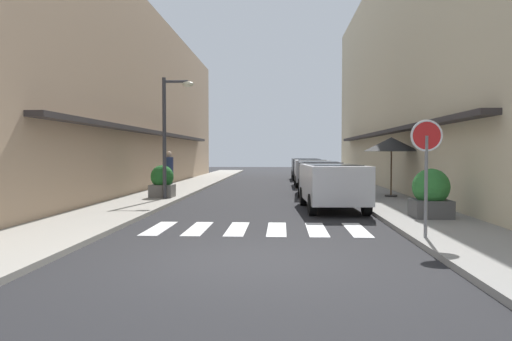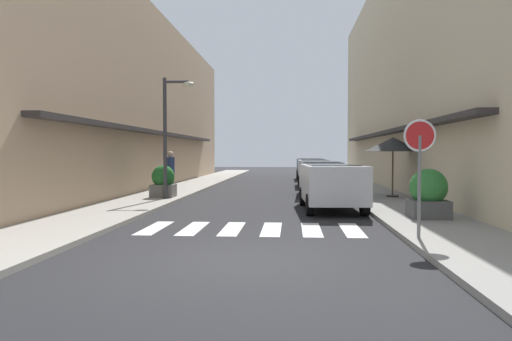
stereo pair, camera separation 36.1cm
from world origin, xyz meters
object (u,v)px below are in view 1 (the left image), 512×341
(street_lamp, at_px, (170,123))
(cafe_umbrella, at_px, (391,145))
(parked_car_far, at_px, (311,170))
(parked_car_distant, at_px, (305,166))
(pedestrian_walking_near, at_px, (169,172))
(planter_midblock, at_px, (162,182))
(planter_corner, at_px, (431,194))
(parked_car_mid, at_px, (319,174))
(parked_car_near, at_px, (332,181))
(round_street_sign, at_px, (426,148))

(street_lamp, height_order, cafe_umbrella, street_lamp)
(parked_car_far, height_order, parked_car_distant, same)
(parked_car_distant, distance_m, pedestrian_walking_near, 15.57)
(street_lamp, bearing_deg, planter_midblock, 127.43)
(street_lamp, relative_size, planter_corner, 3.48)
(parked_car_far, bearing_deg, planter_midblock, -126.99)
(street_lamp, xyz_separation_m, cafe_umbrella, (8.48, 1.30, -0.78))
(pedestrian_walking_near, bearing_deg, planter_corner, -73.01)
(parked_car_mid, xyz_separation_m, planter_corner, (2.33, -8.26, -0.17))
(parked_car_distant, relative_size, planter_corner, 3.15)
(planter_midblock, bearing_deg, parked_car_mid, 23.10)
(parked_car_near, xyz_separation_m, planter_corner, (2.33, -2.59, -0.17))
(parked_car_far, distance_m, planter_midblock, 10.40)
(cafe_umbrella, bearing_deg, parked_car_near, -125.81)
(pedestrian_walking_near, bearing_deg, parked_car_mid, -18.89)
(parked_car_far, relative_size, round_street_sign, 1.64)
(round_street_sign, xyz_separation_m, planter_midblock, (-7.55, 8.70, -1.22))
(cafe_umbrella, bearing_deg, parked_car_distant, 100.58)
(parked_car_far, relative_size, planter_corner, 3.01)
(parked_car_mid, distance_m, street_lamp, 6.96)
(cafe_umbrella, bearing_deg, parked_car_far, 109.43)
(planter_corner, height_order, planter_midblock, planter_corner)
(parked_car_mid, xyz_separation_m, pedestrian_walking_near, (-6.15, -1.93, 0.15))
(parked_car_far, xyz_separation_m, parked_car_distant, (-0.00, 6.74, 0.00))
(parked_car_distant, height_order, cafe_umbrella, cafe_umbrella)
(planter_corner, bearing_deg, planter_midblock, 146.95)
(round_street_sign, height_order, cafe_umbrella, round_street_sign)
(parked_car_mid, height_order, planter_corner, parked_car_mid)
(parked_car_mid, distance_m, planter_corner, 8.58)
(parked_car_distant, bearing_deg, cafe_umbrella, -79.42)
(parked_car_near, distance_m, street_lamp, 6.60)
(parked_car_far, xyz_separation_m, round_street_sign, (1.30, -17.00, 1.02))
(parked_car_far, bearing_deg, parked_car_near, -90.00)
(street_lamp, bearing_deg, parked_car_near, -22.55)
(parked_car_near, relative_size, parked_car_far, 1.11)
(street_lamp, relative_size, cafe_umbrella, 1.94)
(parked_car_near, height_order, parked_car_far, same)
(parked_car_mid, bearing_deg, street_lamp, -150.71)
(round_street_sign, distance_m, planter_corner, 3.49)
(street_lamp, height_order, planter_corner, street_lamp)
(parked_car_mid, height_order, planter_midblock, parked_car_mid)
(pedestrian_walking_near, bearing_deg, planter_midblock, -134.23)
(parked_car_distant, bearing_deg, parked_car_far, -90.00)
(street_lamp, bearing_deg, pedestrian_walking_near, 104.64)
(pedestrian_walking_near, bearing_deg, parked_car_near, -67.58)
(planter_corner, bearing_deg, street_lamp, 148.43)
(planter_midblock, bearing_deg, cafe_umbrella, 4.56)
(parked_car_far, height_order, cafe_umbrella, cafe_umbrella)
(parked_car_near, xyz_separation_m, planter_midblock, (-6.25, 3.00, -0.20))
(parked_car_near, xyz_separation_m, cafe_umbrella, (2.68, 3.71, 1.24))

